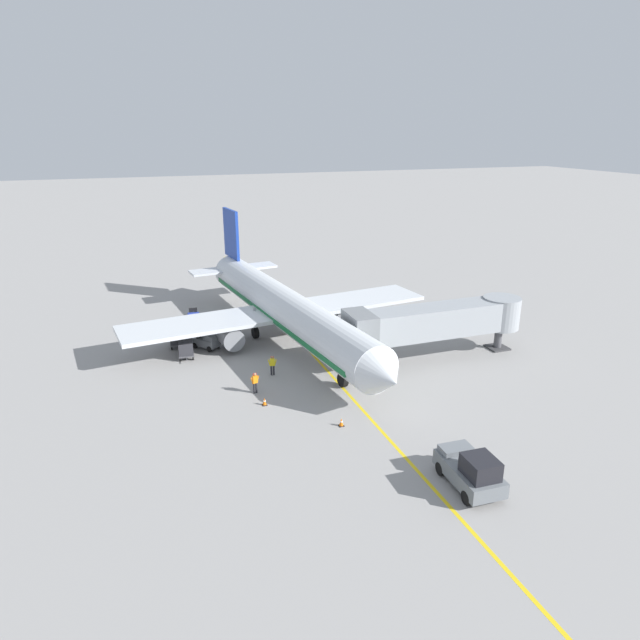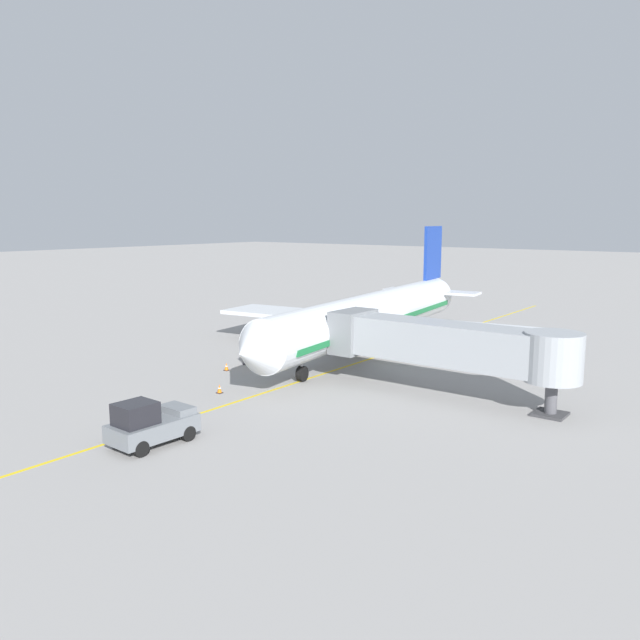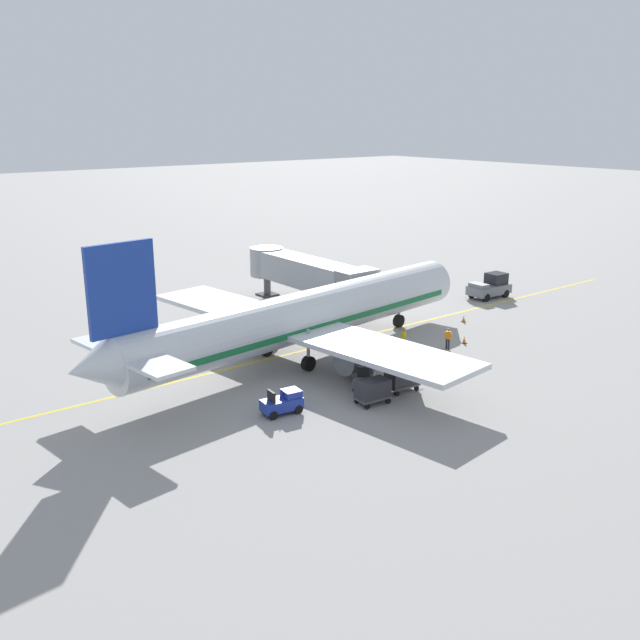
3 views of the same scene
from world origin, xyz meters
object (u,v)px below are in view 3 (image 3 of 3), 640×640
(baggage_tug_lead, at_px, (365,377))
(baggage_cart_second_in_train, at_px, (373,390))
(ground_crew_loader, at_px, (404,338))
(safety_cone_nose_left, at_px, (464,340))
(safety_cone_nose_right, at_px, (464,319))
(parked_airliner, at_px, (303,317))
(baggage_tug_trailing, at_px, (283,403))
(ground_crew_wing_walker, at_px, (448,337))
(pushback_tractor, at_px, (490,287))
(jet_bridge, at_px, (306,273))
(baggage_cart_front, at_px, (402,377))

(baggage_tug_lead, distance_m, baggage_cart_second_in_train, 2.94)
(ground_crew_loader, bearing_deg, safety_cone_nose_left, 68.35)
(safety_cone_nose_right, bearing_deg, safety_cone_nose_left, -48.50)
(parked_airliner, xyz_separation_m, baggage_tug_trailing, (7.60, -7.23, -2.47))
(ground_crew_loader, height_order, safety_cone_nose_left, ground_crew_loader)
(ground_crew_wing_walker, relative_size, ground_crew_loader, 1.00)
(baggage_tug_lead, relative_size, safety_cone_nose_left, 4.56)
(pushback_tractor, xyz_separation_m, safety_cone_nose_right, (4.30, -8.86, -0.81))
(jet_bridge, bearing_deg, baggage_tug_trailing, -40.28)
(safety_cone_nose_left, xyz_separation_m, safety_cone_nose_right, (-4.19, 4.73, 0.00))
(baggage_tug_lead, distance_m, safety_cone_nose_right, 18.52)
(ground_crew_wing_walker, height_order, safety_cone_nose_left, ground_crew_wing_walker)
(ground_crew_wing_walker, height_order, safety_cone_nose_right, ground_crew_wing_walker)
(baggage_tug_lead, xyz_separation_m, baggage_cart_front, (2.06, 1.45, 0.24))
(ground_crew_loader, bearing_deg, baggage_tug_trailing, -73.17)
(baggage_tug_lead, bearing_deg, pushback_tractor, 112.20)
(ground_crew_loader, bearing_deg, pushback_tractor, 109.42)
(baggage_cart_front, bearing_deg, baggage_cart_second_in_train, -81.74)
(parked_airliner, bearing_deg, pushback_tractor, 97.38)
(parked_airliner, distance_m, safety_cone_nose_right, 17.34)
(parked_airliner, distance_m, baggage_tug_trailing, 10.78)
(safety_cone_nose_right, bearing_deg, parked_airliner, -93.15)
(baggage_tug_lead, bearing_deg, parked_airliner, 177.62)
(ground_crew_loader, xyz_separation_m, safety_cone_nose_right, (-2.23, 9.66, -0.66))
(jet_bridge, bearing_deg, ground_crew_loader, -5.28)
(safety_cone_nose_right, bearing_deg, baggage_tug_trailing, -74.67)
(baggage_tug_lead, relative_size, baggage_cart_front, 0.91)
(pushback_tractor, height_order, ground_crew_wing_walker, pushback_tractor)
(pushback_tractor, bearing_deg, baggage_cart_second_in_train, -64.57)
(jet_bridge, distance_m, ground_crew_wing_walker, 16.79)
(safety_cone_nose_right, bearing_deg, baggage_tug_lead, -69.74)
(jet_bridge, distance_m, baggage_cart_second_in_train, 23.73)
(safety_cone_nose_left, bearing_deg, baggage_tug_lead, -80.03)
(ground_crew_wing_walker, xyz_separation_m, safety_cone_nose_right, (-4.36, 6.90, -0.66))
(baggage_cart_front, relative_size, safety_cone_nose_left, 5.00)
(ground_crew_loader, bearing_deg, safety_cone_nose_right, 103.01)
(ground_crew_wing_walker, height_order, ground_crew_loader, same)
(safety_cone_nose_right, bearing_deg, jet_bridge, -145.65)
(baggage_tug_trailing, height_order, safety_cone_nose_left, baggage_tug_trailing)
(pushback_tractor, xyz_separation_m, baggage_tug_trailing, (10.96, -33.16, -0.39))
(pushback_tractor, xyz_separation_m, ground_crew_loader, (6.53, -18.52, -0.15))
(safety_cone_nose_left, bearing_deg, parked_airliner, -112.58)
(parked_airliner, relative_size, ground_crew_wing_walker, 22.09)
(ground_crew_wing_walker, distance_m, safety_cone_nose_right, 8.19)
(ground_crew_loader, xyz_separation_m, safety_cone_nose_left, (1.96, 4.93, -0.66))
(parked_airliner, bearing_deg, baggage_cart_second_in_train, -10.60)
(baggage_tug_lead, bearing_deg, safety_cone_nose_left, 99.97)
(baggage_tug_trailing, xyz_separation_m, safety_cone_nose_right, (-6.66, 24.30, -0.42))
(pushback_tractor, relative_size, baggage_cart_second_in_train, 1.52)
(jet_bridge, bearing_deg, ground_crew_wing_walker, 4.93)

